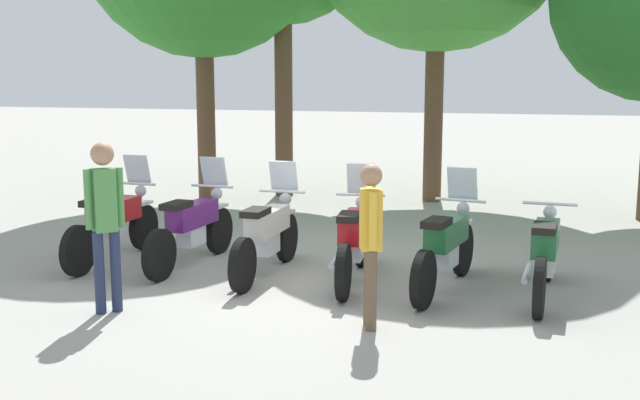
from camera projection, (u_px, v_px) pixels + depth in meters
ground_plane at (309, 279)px, 9.36m from camera, size 80.00×80.00×0.00m
motorcycle_0 at (114, 223)px, 10.19m from camera, size 0.62×2.19×1.37m
motorcycle_1 at (192, 226)px, 9.96m from camera, size 0.62×2.19×1.37m
motorcycle_2 at (267, 234)px, 9.49m from camera, size 0.62×2.19×1.37m
motorcycle_3 at (354, 239)px, 9.21m from camera, size 0.62×2.19×1.37m
motorcycle_4 at (446, 246)px, 8.83m from camera, size 0.71×2.18×1.37m
motorcycle_5 at (545, 253)px, 8.54m from camera, size 0.62×2.19×0.99m
person_0 at (105, 213)px, 7.89m from camera, size 0.35×0.33×1.79m
person_1 at (371, 234)px, 7.43m from camera, size 0.27×0.40×1.63m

